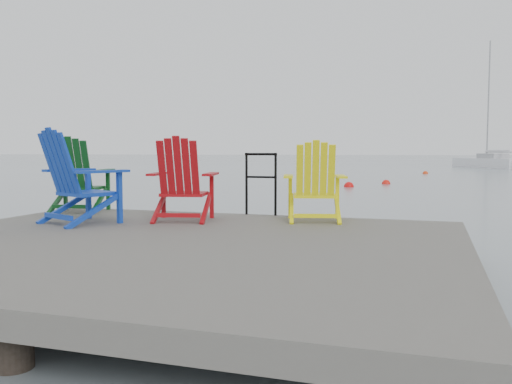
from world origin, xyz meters
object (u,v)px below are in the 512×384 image
(chair_yellow, at_px, (315,182))
(chair_green, at_px, (78,176))
(handrail, at_px, (261,178))
(buoy_b, at_px, (386,184))
(chair_blue, at_px, (77,177))
(buoy_a, at_px, (349,187))
(buoy_d, at_px, (425,174))
(chair_red, at_px, (182,180))
(sailboat_near, at_px, (490,163))

(chair_yellow, bearing_deg, chair_green, 166.09)
(handrail, height_order, buoy_b, handrail)
(handrail, bearing_deg, chair_blue, -140.17)
(buoy_a, distance_m, buoy_b, 2.73)
(chair_blue, height_order, buoy_d, chair_blue)
(handrail, xyz_separation_m, buoy_b, (0.52, 16.65, -1.04))
(chair_red, xyz_separation_m, sailboat_near, (8.05, 44.77, -0.69))
(chair_red, height_order, buoy_d, chair_red)
(handrail, xyz_separation_m, chair_red, (-0.78, -0.98, 0.00))
(chair_blue, distance_m, sailboat_near, 46.34)
(chair_green, xyz_separation_m, buoy_a, (2.00, 14.72, -1.05))
(chair_green, height_order, chair_yellow, chair_green)
(buoy_a, bearing_deg, handrail, -86.97)
(handrail, height_order, buoy_d, handrail)
(buoy_a, height_order, buoy_b, buoy_a)
(chair_green, bearing_deg, sailboat_near, 62.56)
(buoy_b, distance_m, buoy_d, 11.79)
(chair_blue, relative_size, buoy_a, 2.90)
(chair_red, bearing_deg, sailboat_near, 66.50)
(chair_red, bearing_deg, buoy_d, 71.17)
(chair_yellow, xyz_separation_m, buoy_a, (-1.64, 14.71, -1.02))
(handrail, bearing_deg, chair_red, -128.58)
(chair_red, distance_m, buoy_b, 17.71)
(handrail, relative_size, chair_yellow, 0.88)
(buoy_a, bearing_deg, chair_red, -90.12)
(chair_green, bearing_deg, chair_red, -28.70)
(chair_yellow, distance_m, buoy_a, 14.84)
(chair_green, xyz_separation_m, buoy_d, (4.81, 28.83, -1.05))
(sailboat_near, xyz_separation_m, buoy_b, (-6.75, -27.14, -0.36))
(chair_green, xyz_separation_m, sailboat_near, (10.02, 44.28, -0.70))
(chair_blue, height_order, chair_red, chair_blue)
(handrail, distance_m, sailboat_near, 44.39)
(chair_blue, bearing_deg, chair_green, 149.24)
(chair_blue, xyz_separation_m, chair_yellow, (2.84, 1.14, -0.07))
(chair_green, height_order, buoy_d, chair_green)
(chair_green, bearing_deg, chair_yellow, -14.55)
(chair_blue, relative_size, buoy_b, 3.16)
(chair_blue, bearing_deg, sailboat_near, 102.20)
(chair_yellow, relative_size, sailboat_near, 0.09)
(handrail, distance_m, chair_green, 2.80)
(chair_yellow, bearing_deg, sailboat_near, 67.76)
(buoy_d, bearing_deg, chair_red, -95.52)
(chair_red, bearing_deg, chair_green, 152.67)
(chair_yellow, height_order, sailboat_near, sailboat_near)
(buoy_a, relative_size, buoy_b, 1.09)
(chair_red, distance_m, sailboat_near, 45.50)
(sailboat_near, bearing_deg, chair_blue, -130.76)
(chair_blue, distance_m, buoy_b, 18.47)
(buoy_a, bearing_deg, buoy_d, 78.77)
(sailboat_near, height_order, buoy_d, sailboat_near)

